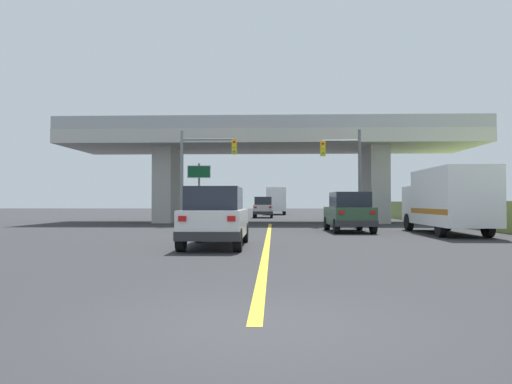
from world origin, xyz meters
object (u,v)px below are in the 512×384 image
(suv_lead, at_px, (216,217))
(box_truck, at_px, (447,200))
(traffic_signal_nearside, at_px, (347,166))
(traffic_signal_farside, at_px, (200,164))
(sedan_oncoming, at_px, (263,207))
(highway_sign, at_px, (199,179))
(semi_truck_distant, at_px, (276,201))
(suv_crossing, at_px, (349,212))

(suv_lead, height_order, box_truck, box_truck)
(traffic_signal_nearside, height_order, traffic_signal_farside, traffic_signal_farside)
(sedan_oncoming, height_order, traffic_signal_nearside, traffic_signal_nearside)
(box_truck, bearing_deg, traffic_signal_farside, 148.11)
(traffic_signal_farside, distance_m, highway_sign, 4.33)
(sedan_oncoming, xyz_separation_m, semi_truck_distant, (1.30, 12.56, 0.68))
(traffic_signal_farside, height_order, semi_truck_distant, traffic_signal_farside)
(box_truck, height_order, semi_truck_distant, semi_truck_distant)
(sedan_oncoming, relative_size, traffic_signal_farside, 0.74)
(suv_crossing, relative_size, semi_truck_distant, 0.62)
(suv_crossing, xyz_separation_m, highway_sign, (-9.27, 10.48, 2.19))
(sedan_oncoming, relative_size, traffic_signal_nearside, 0.75)
(traffic_signal_nearside, distance_m, highway_sign, 11.02)
(box_truck, height_order, sedan_oncoming, box_truck)
(highway_sign, bearing_deg, suv_lead, -79.78)
(box_truck, bearing_deg, sedan_oncoming, 110.42)
(suv_crossing, distance_m, semi_truck_distant, 35.68)
(suv_lead, distance_m, sedan_oncoming, 31.68)
(sedan_oncoming, bearing_deg, suv_crossing, -78.06)
(box_truck, height_order, highway_sign, highway_sign)
(sedan_oncoming, height_order, traffic_signal_farside, traffic_signal_farside)
(suv_crossing, xyz_separation_m, traffic_signal_nearside, (0.82, 6.10, 2.82))
(suv_lead, bearing_deg, semi_truck_distant, 87.08)
(suv_crossing, height_order, box_truck, box_truck)
(highway_sign, relative_size, semi_truck_distant, 0.61)
(suv_lead, xyz_separation_m, sedan_oncoming, (0.96, 31.66, -0.00))
(suv_lead, height_order, traffic_signal_nearside, traffic_signal_nearside)
(box_truck, xyz_separation_m, highway_sign, (-13.62, 12.26, 1.58))
(traffic_signal_nearside, height_order, semi_truck_distant, traffic_signal_nearside)
(sedan_oncoming, bearing_deg, semi_truck_distant, 84.10)
(suv_lead, xyz_separation_m, highway_sign, (-3.46, 19.21, 2.18))
(suv_crossing, height_order, sedan_oncoming, same)
(traffic_signal_farside, relative_size, highway_sign, 1.41)
(semi_truck_distant, bearing_deg, traffic_signal_farside, -99.79)
(highway_sign, distance_m, semi_truck_distant, 25.70)
(semi_truck_distant, bearing_deg, traffic_signal_nearside, -81.55)
(box_truck, distance_m, traffic_signal_nearside, 8.91)
(suv_lead, height_order, suv_crossing, same)
(box_truck, bearing_deg, suv_crossing, 157.83)
(suv_lead, bearing_deg, sedan_oncoming, 88.26)
(traffic_signal_farside, xyz_separation_m, semi_truck_distant, (5.04, 29.22, -2.28))
(box_truck, distance_m, sedan_oncoming, 26.38)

